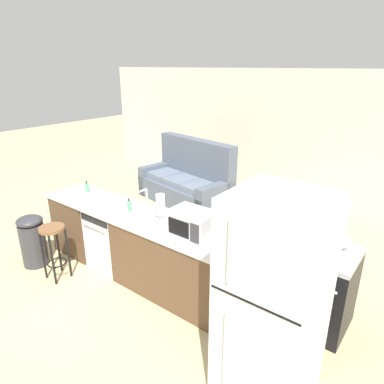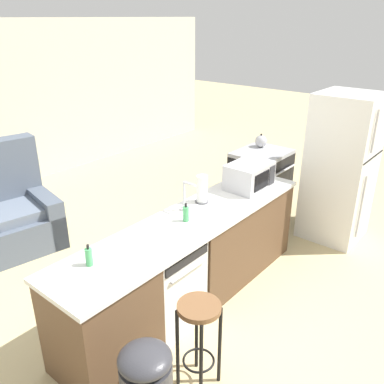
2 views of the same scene
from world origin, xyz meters
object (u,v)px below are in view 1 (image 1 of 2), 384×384
(dish_soap_bottle, at_px, (87,188))
(bar_stool, at_px, (54,241))
(trash_bin, at_px, (33,240))
(couch, at_px, (188,183))
(refrigerator, at_px, (273,303))
(paper_towel_roll, at_px, (161,205))
(kettle, at_px, (342,241))
(stove_range, at_px, (314,286))
(dishwasher, at_px, (114,237))
(soap_bottle, at_px, (129,206))
(microwave, at_px, (192,223))

(dish_soap_bottle, bearing_deg, bar_stool, -68.24)
(trash_bin, relative_size, couch, 0.35)
(refrigerator, xyz_separation_m, dish_soap_bottle, (-3.26, 0.66, 0.06))
(paper_towel_roll, relative_size, bar_stool, 0.38)
(paper_towel_roll, bearing_deg, kettle, 14.52)
(dish_soap_bottle, xyz_separation_m, couch, (-0.01, 2.41, -0.58))
(stove_range, distance_m, dish_soap_bottle, 3.33)
(stove_range, xyz_separation_m, trash_bin, (-3.49, -1.25, -0.07))
(dishwasher, height_order, kettle, kettle)
(soap_bottle, distance_m, bar_stool, 1.08)
(paper_towel_roll, distance_m, dish_soap_bottle, 1.42)
(paper_towel_roll, height_order, trash_bin, paper_towel_roll)
(dish_soap_bottle, height_order, bar_stool, dish_soap_bottle)
(bar_stool, distance_m, couch, 3.23)
(refrigerator, xyz_separation_m, couch, (-3.27, 3.07, -0.52))
(dishwasher, relative_size, microwave, 1.68)
(dishwasher, bearing_deg, microwave, -0.05)
(refrigerator, distance_m, trash_bin, 3.53)
(refrigerator, relative_size, microwave, 3.64)
(dishwasher, relative_size, dish_soap_bottle, 4.77)
(bar_stool, bearing_deg, stove_range, 22.85)
(microwave, xyz_separation_m, paper_towel_roll, (-0.62, 0.16, -0.00))
(kettle, bearing_deg, refrigerator, -97.83)
(couch, bearing_deg, microwave, -50.85)
(dishwasher, height_order, bar_stool, dishwasher)
(dish_soap_bottle, xyz_separation_m, bar_stool, (0.32, -0.80, -0.44))
(microwave, distance_m, trash_bin, 2.46)
(bar_stool, bearing_deg, dish_soap_bottle, 111.76)
(dish_soap_bottle, relative_size, trash_bin, 0.24)
(kettle, height_order, couch, couch)
(microwave, relative_size, paper_towel_roll, 1.77)
(dishwasher, distance_m, refrigerator, 2.70)
(dishwasher, xyz_separation_m, bar_stool, (-0.34, -0.69, 0.11))
(microwave, bearing_deg, soap_bottle, 179.03)
(paper_towel_roll, relative_size, trash_bin, 0.38)
(paper_towel_roll, bearing_deg, bar_stool, -142.36)
(refrigerator, relative_size, paper_towel_roll, 6.45)
(dishwasher, xyz_separation_m, refrigerator, (2.60, -0.55, 0.49))
(dish_soap_bottle, relative_size, bar_stool, 0.24)
(dish_soap_bottle, bearing_deg, stove_range, 7.69)
(dish_soap_bottle, relative_size, couch, 0.08)
(paper_towel_roll, xyz_separation_m, trash_bin, (-1.65, -0.86, -0.66))
(dishwasher, bearing_deg, stove_range, 11.91)
(stove_range, bearing_deg, soap_bottle, -166.71)
(microwave, distance_m, bar_stool, 1.92)
(microwave, xyz_separation_m, kettle, (1.39, 0.68, -0.05))
(kettle, distance_m, trash_bin, 3.95)
(stove_range, height_order, trash_bin, stove_range)
(refrigerator, relative_size, dish_soap_bottle, 10.34)
(stove_range, relative_size, kettle, 4.39)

